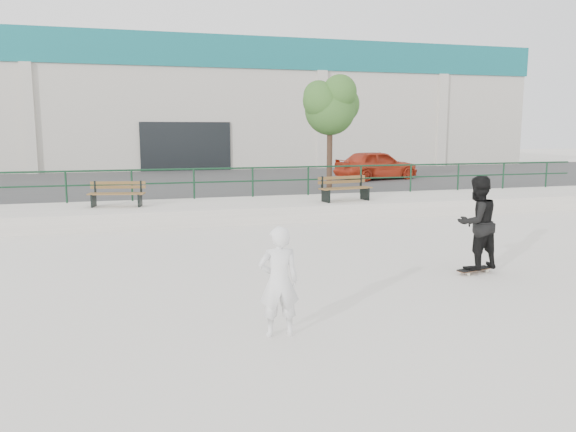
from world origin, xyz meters
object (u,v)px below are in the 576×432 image
object	(u,v)px
bench_right	(345,189)
red_car	(376,165)
tree	(331,104)
seated_skater	(279,282)
bench_left	(117,194)
skateboard	(474,269)
standing_skater	(477,223)

from	to	relation	value
bench_right	red_car	bearing A→B (deg)	48.89
tree	seated_skater	xyz separation A→B (m)	(-5.67, -13.68, -3.00)
bench_left	red_car	distance (m)	13.02
skateboard	standing_skater	world-z (taller)	standing_skater
tree	red_car	distance (m)	5.25
bench_left	seated_skater	world-z (taller)	seated_skater
tree	standing_skater	distance (m)	11.82
bench_right	standing_skater	world-z (taller)	standing_skater
bench_right	skateboard	xyz separation A→B (m)	(-0.20, -7.57, -0.83)
bench_right	seated_skater	world-z (taller)	seated_skater
bench_left	seated_skater	size ratio (longest dim) A/B	1.12
bench_left	skateboard	size ratio (longest dim) A/B	2.13
red_car	tree	bearing A→B (deg)	119.43
bench_right	skateboard	distance (m)	7.61
bench_right	skateboard	bearing A→B (deg)	-101.04
standing_skater	tree	bearing A→B (deg)	-105.22
tree	red_car	xyz separation A→B (m)	(3.38, 3.07, -2.59)
bench_right	seated_skater	distance (m)	10.91
skateboard	bench_right	bearing A→B (deg)	74.13
standing_skater	seated_skater	xyz separation A→B (m)	(-4.58, -2.24, -0.24)
bench_right	tree	xyz separation A→B (m)	(0.89, 3.87, 2.87)
bench_right	bench_left	bearing A→B (deg)	165.55
bench_right	red_car	world-z (taller)	red_car
bench_left	bench_right	world-z (taller)	bench_right
bench_left	tree	xyz separation A→B (m)	(7.99, 3.26, 2.89)
bench_left	red_car	size ratio (longest dim) A/B	0.43
bench_left	tree	world-z (taller)	tree
skateboard	seated_skater	xyz separation A→B (m)	(-4.58, -2.24, 0.69)
red_car	standing_skater	bearing A→B (deg)	150.04
skateboard	tree	bearing A→B (deg)	70.21
bench_right	skateboard	world-z (taller)	bench_right
red_car	skateboard	size ratio (longest dim) A/B	4.93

